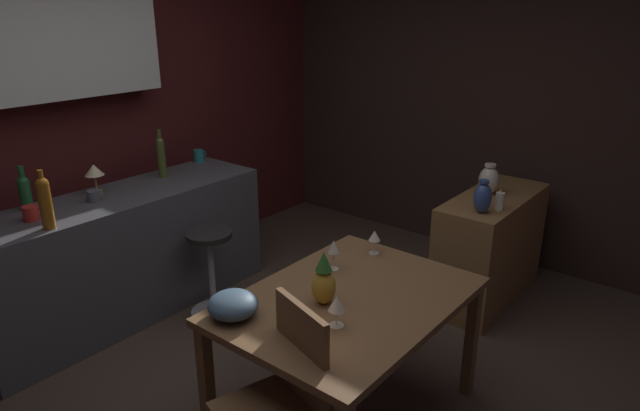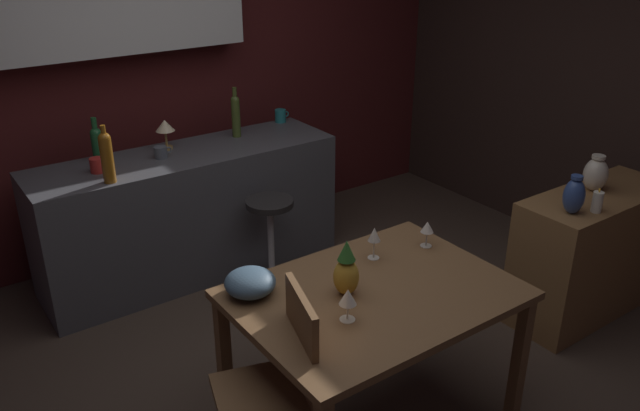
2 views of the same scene
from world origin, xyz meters
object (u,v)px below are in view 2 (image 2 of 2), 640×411
Objects in this scene: wine_bottle_green at (97,142)px; wine_glass_center at (374,235)px; wine_bottle_olive at (236,114)px; sideboard_cabinet at (590,253)px; cup_red at (97,165)px; wine_glass_left at (348,298)px; chair_near_window at (278,384)px; wine_glass_right at (427,228)px; dining_table at (374,306)px; wine_bottle_amber at (107,155)px; vase_ceramic_blue at (574,196)px; cup_teal at (281,116)px; counter_lamp at (165,128)px; pineapple_centerpiece at (346,271)px; vase_ceramic_ivory at (596,174)px; cup_slate at (161,152)px; pillar_candle_tall at (597,202)px; bar_stool at (271,241)px; fruit_bowl at (250,283)px.

wine_glass_center is at bearing -66.37° from wine_bottle_green.
sideboard_cabinet is at bearing -56.08° from wine_bottle_olive.
wine_glass_center is at bearing -61.62° from cup_red.
wine_glass_left is 2.23m from wine_bottle_olive.
chair_near_window reaches higher than wine_glass_right.
wine_bottle_amber is (-0.68, 1.68, 0.41)m from dining_table.
vase_ceramic_blue is (1.96, -0.03, 0.41)m from chair_near_window.
counter_lamp is at bearing -174.64° from cup_teal.
wine_bottle_amber is at bearing 108.84° from pineapple_centerpiece.
counter_lamp is 2.80m from vase_ceramic_ivory.
pillar_candle_tall is (1.75, -2.08, -0.06)m from cup_slate.
wine_glass_center is (-0.05, -1.13, 0.53)m from bar_stool.
sideboard_cabinet reaches higher than dining_table.
wine_glass_center is 1.22m from vase_ceramic_blue.
chair_near_window is at bearing -173.25° from dining_table.
counter_lamp reaches higher than wine_glass_center.
cup_slate is 2.72m from pillar_candle_tall.
sideboard_cabinet is 6.22× the size of wine_glass_center.
wine_glass_center is 0.85× the size of counter_lamp.
wine_glass_center is 1.43× the size of cup_red.
wine_glass_right is at bearing 13.31° from chair_near_window.
bar_stool is at bearing 59.85° from chair_near_window.
wine_bottle_green is at bearing 151.59° from cup_slate.
dining_table is 0.39m from wine_glass_center.
cup_red reaches higher than sideboard_cabinet.
wine_glass_left reaches higher than bar_stool.
pillar_candle_tall is (1.49, -0.17, 0.22)m from dining_table.
chair_near_window is 5.37× the size of wine_glass_center.
vase_ceramic_blue reaches higher than wine_glass_left.
pineapple_centerpiece is at bearing 54.34° from wine_glass_left.
fruit_bowl is at bearing 145.08° from pineapple_centerpiece.
chair_near_window is at bearing -104.36° from fruit_bowl.
wine_bottle_amber is at bearing -162.16° from wine_bottle_olive.
bar_stool is 1.79× the size of wine_bottle_olive.
vase_ceramic_blue reaches higher than pineapple_centerpiece.
cup_red is (-0.19, 1.57, 0.15)m from fruit_bowl.
pineapple_centerpiece is at bearing 171.75° from pillar_candle_tall.
wine_glass_left is (0.34, -0.04, 0.33)m from chair_near_window.
cup_red is (-0.09, 1.96, 0.42)m from chair_near_window.
fruit_bowl is 1.96× the size of cup_red.
counter_lamp is (-0.15, 2.05, 0.40)m from dining_table.
pineapple_centerpiece is 2.10m from wine_bottle_green.
counter_lamp is 1.41× the size of pillar_candle_tall.
wine_glass_center is 1.36m from pillar_candle_tall.
sideboard_cabinet is 8.87× the size of cup_red.
bar_stool is 2.68× the size of fruit_bowl.
vase_ceramic_blue reaches higher than sideboard_cabinet.
pineapple_centerpiece is 1.91m from cup_red.
vase_ceramic_ivory is at bearing 35.98° from pillar_candle_tall.
fruit_bowl is at bearing 167.25° from vase_ceramic_blue.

